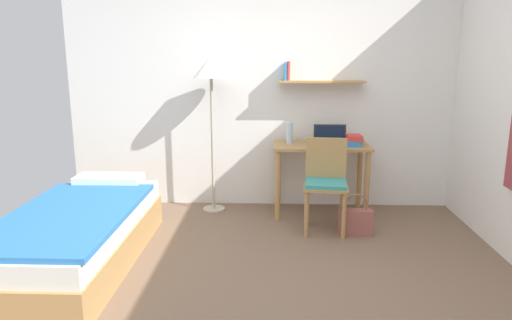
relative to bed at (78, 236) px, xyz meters
name	(u,v)px	position (x,y,z in m)	size (l,w,h in m)	color
ground_plane	(264,289)	(1.52, -0.38, -0.24)	(5.28, 5.28, 0.00)	brown
wall_back	(269,89)	(1.52, 1.64, 1.06)	(4.40, 0.27, 2.60)	white
bed	(78,236)	(0.00, 0.00, 0.00)	(0.90, 2.01, 0.54)	#B2844C
desk	(321,159)	(2.07, 1.32, 0.36)	(1.00, 0.51, 0.75)	#B2844C
desk_chair	(326,180)	(2.07, 0.84, 0.26)	(0.44, 0.41, 0.89)	#B2844C
standing_lamp	(211,77)	(0.93, 1.37, 1.21)	(0.37, 0.37, 1.66)	#B2A893
laptop	(330,139)	(2.16, 1.32, 0.57)	(0.34, 0.21, 0.20)	black
water_bottle	(289,133)	(1.74, 1.38, 0.62)	(0.07, 0.07, 0.22)	silver
book_stack	(353,140)	(2.39, 1.27, 0.57)	(0.21, 0.24, 0.11)	#3384C6
handbag	(356,221)	(2.35, 0.72, -0.10)	(0.31, 0.11, 0.40)	#99564C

